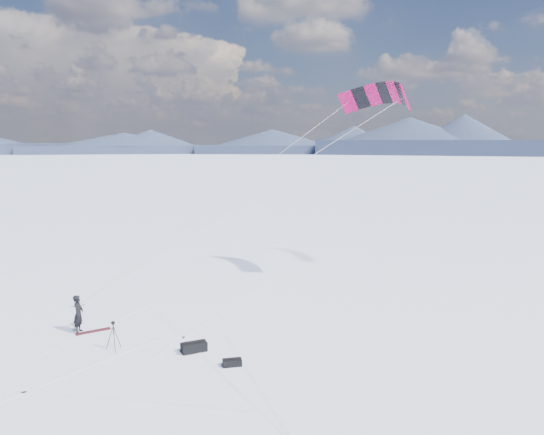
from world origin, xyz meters
name	(u,v)px	position (x,y,z in m)	size (l,w,h in m)	color
ground	(96,360)	(0.00, 0.00, 0.00)	(1800.00, 1800.00, 0.00)	white
horizon_hills	(90,241)	(0.00, 0.00, 4.41)	(704.00, 705.94, 10.12)	#1E2739
snow_tracks	(77,366)	(-0.65, -0.35, 0.00)	(14.76, 10.25, 0.01)	silver
snowkiter	(79,332)	(-0.56, 3.16, 0.00)	(0.58, 0.38, 1.59)	black
snowboard	(93,331)	(-0.01, 3.03, 0.02)	(1.42, 0.26, 0.04)	maroon
tripod	(113,331)	(0.70, 0.74, 0.73)	(0.59, 0.54, 1.12)	black
gear_bag_a	(194,347)	(3.53, -0.48, 0.19)	(0.99, 0.54, 0.43)	black
gear_bag_b	(232,362)	(4.55, -2.21, 0.13)	(0.71, 0.42, 0.31)	black
power_kite	(377,98)	(15.17, 6.22, 10.22)	(16.91, 5.66, 9.93)	#BB064D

